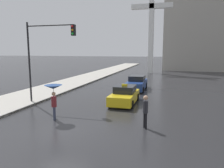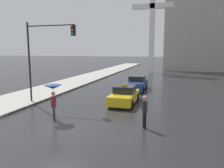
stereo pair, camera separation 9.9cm
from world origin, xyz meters
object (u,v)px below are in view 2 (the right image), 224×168
object	(u,v)px
sedan_red	(137,83)
pedestrian_with_umbrella	(53,92)
pedestrian_man	(145,109)
monument_cross	(152,21)
taxi	(124,95)
traffic_light	(46,48)

from	to	relation	value
sedan_red	pedestrian_with_umbrella	distance (m)	12.36
pedestrian_man	monument_cross	size ratio (longest dim) A/B	0.11
taxi	sedan_red	distance (m)	6.54
pedestrian_with_umbrella	pedestrian_man	size ratio (longest dim) A/B	1.18
pedestrian_man	traffic_light	distance (m)	9.49
pedestrian_with_umbrella	monument_cross	xyz separation A→B (m)	(2.78, 30.66, 7.97)
taxi	traffic_light	distance (m)	7.25
taxi	sedan_red	size ratio (longest dim) A/B	0.89
sedan_red	monument_cross	xyz separation A→B (m)	(-0.44, 18.78, 9.03)
traffic_light	pedestrian_with_umbrella	bearing A→B (deg)	-52.97
taxi	pedestrian_with_umbrella	xyz separation A→B (m)	(-3.28, -5.35, 1.11)
pedestrian_with_umbrella	taxi	bearing A→B (deg)	-52.54
pedestrian_man	monument_cross	distance (m)	32.00
taxi	traffic_light	bearing A→B (deg)	18.32
sedan_red	pedestrian_man	xyz separation A→B (m)	(2.40, -11.90, 0.40)
taxi	traffic_light	world-z (taller)	traffic_light
pedestrian_man	traffic_light	bearing A→B (deg)	-141.40
sedan_red	monument_cross	size ratio (longest dim) A/B	0.27
sedan_red	taxi	bearing A→B (deg)	90.53
taxi	pedestrian_man	bearing A→B (deg)	113.53
traffic_light	pedestrian_man	bearing A→B (deg)	-22.75
taxi	traffic_light	xyz separation A→B (m)	(-5.85, -1.94, 3.81)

